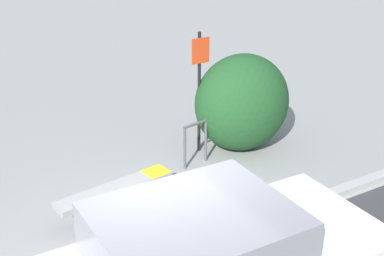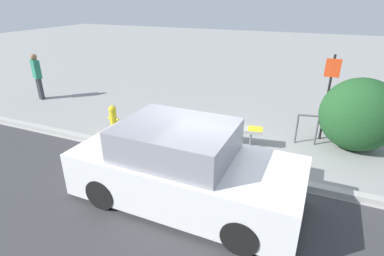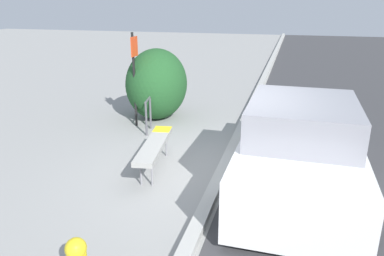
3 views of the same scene
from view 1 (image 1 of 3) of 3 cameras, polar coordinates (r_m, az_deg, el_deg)
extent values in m
cylinder|color=gray|center=(7.86, -11.83, -9.87)|extent=(0.04, 0.04, 0.44)
cylinder|color=gray|center=(8.41, -3.97, -6.98)|extent=(0.04, 0.04, 0.44)
cylinder|color=gray|center=(8.01, -12.48, -9.26)|extent=(0.04, 0.04, 0.44)
cylinder|color=gray|center=(8.54, -4.71, -6.47)|extent=(0.04, 0.04, 0.44)
cube|color=#999993|center=(8.05, -8.22, -6.50)|extent=(1.88, 0.60, 0.09)
cube|color=yellow|center=(8.37, -3.86, -4.64)|extent=(0.40, 0.39, 0.01)
cylinder|color=#515156|center=(9.40, -0.77, -2.20)|extent=(0.05, 0.05, 0.80)
cylinder|color=#515156|center=(9.70, 1.48, -1.36)|extent=(0.05, 0.05, 0.80)
cylinder|color=#515156|center=(9.39, 0.38, 0.44)|extent=(0.55, 0.15, 0.05)
cylinder|color=black|center=(9.81, 0.77, 3.68)|extent=(0.06, 0.06, 2.30)
cube|color=red|center=(9.53, 0.92, 8.25)|extent=(0.36, 0.02, 0.46)
ellipsoid|color=#1E4C23|center=(10.08, 5.36, 2.74)|extent=(1.86, 1.57, 1.85)
cylinder|color=black|center=(7.41, 6.98, -11.00)|extent=(0.60, 0.19, 0.60)
cube|color=gray|center=(5.63, 0.21, -11.57)|extent=(2.05, 1.65, 0.60)
camera|label=2|loc=(4.63, 61.80, -0.04)|focal=28.00mm
camera|label=3|loc=(5.60, -66.25, -6.45)|focal=35.00mm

